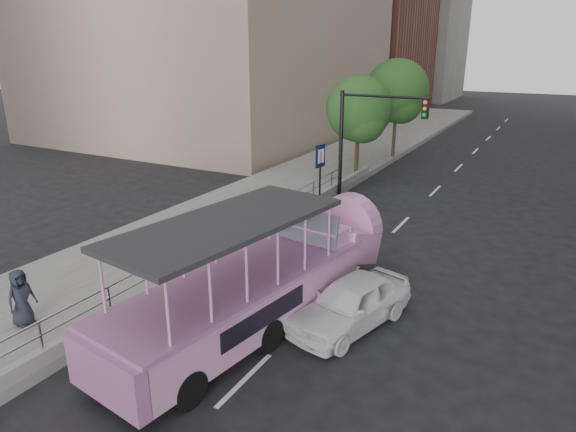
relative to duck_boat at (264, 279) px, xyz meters
name	(u,v)px	position (x,y,z in m)	size (l,w,h in m)	color
ground	(254,328)	(0.00, -0.55, -1.20)	(160.00, 160.00, 0.00)	black
sidewalk	(264,199)	(-5.75, 9.45, -1.05)	(5.50, 80.00, 0.30)	#9E9E99
kerb_wall	(206,263)	(-3.12, 1.45, -0.72)	(0.24, 30.00, 0.36)	#A6A6A1
guardrail	(205,244)	(-3.12, 1.45, -0.06)	(0.07, 22.00, 0.71)	silver
duck_boat	(264,279)	(0.00, 0.00, 0.00)	(3.77, 10.00, 3.24)	black
car	(351,303)	(2.20, 0.81, -0.53)	(1.60, 3.97, 1.35)	white
pedestrian_far	(21,298)	(-5.07, -3.66, -0.14)	(0.75, 0.49, 1.52)	#222633
parking_sign	(320,171)	(-2.80, 9.45, 0.69)	(0.15, 0.68, 3.06)	black
traffic_signal	(365,129)	(-1.70, 11.94, 2.30)	(4.20, 0.32, 5.20)	black
street_tree_near	(360,112)	(-3.30, 15.37, 2.62)	(3.52, 3.52, 5.72)	#39271A
street_tree_far	(398,94)	(-3.10, 21.37, 3.10)	(3.97, 3.97, 6.45)	#39271A
midrise_stone_b	(401,24)	(-16.00, 63.45, 8.80)	(16.00, 14.00, 20.00)	gray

